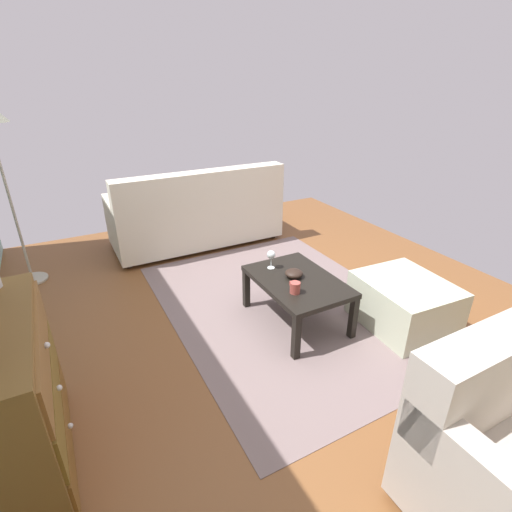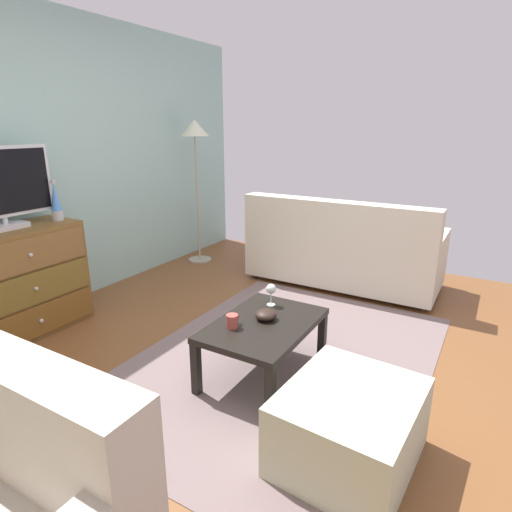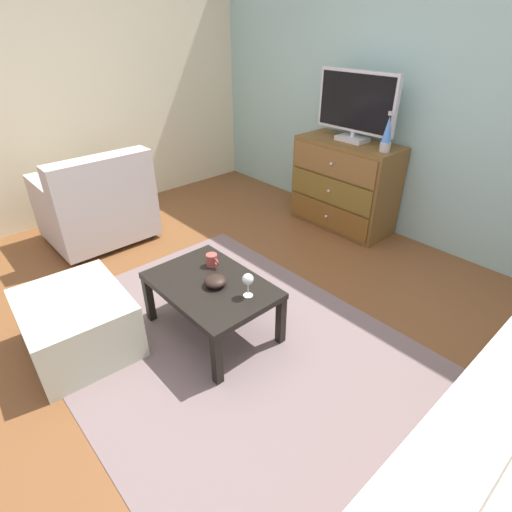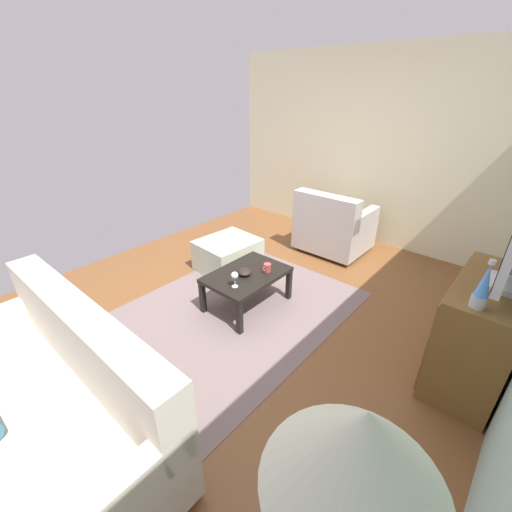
% 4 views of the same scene
% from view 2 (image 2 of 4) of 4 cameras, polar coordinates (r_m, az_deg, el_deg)
% --- Properties ---
extents(ground_plane, '(5.56, 4.68, 0.05)m').
position_cam_2_polar(ground_plane, '(3.05, -1.58, -14.96)').
color(ground_plane, brown).
extents(wall_accent_rear, '(5.56, 0.12, 2.56)m').
position_cam_2_polar(wall_accent_rear, '(4.12, -27.95, 10.82)').
color(wall_accent_rear, '#94BBB4').
rests_on(wall_accent_rear, ground_plane).
extents(area_rug, '(2.60, 1.90, 0.01)m').
position_cam_2_polar(area_rug, '(3.10, 3.66, -13.77)').
color(area_rug, slate).
rests_on(area_rug, ground_plane).
extents(dresser, '(0.99, 0.49, 0.85)m').
position_cam_2_polar(dresser, '(3.79, -29.46, -3.16)').
color(dresser, brown).
rests_on(dresser, ground_plane).
extents(lava_lamp, '(0.09, 0.09, 0.33)m').
position_cam_2_polar(lava_lamp, '(3.82, -25.32, 6.51)').
color(lava_lamp, '#B7B7BC').
rests_on(lava_lamp, dresser).
extents(coffee_table, '(0.83, 0.57, 0.39)m').
position_cam_2_polar(coffee_table, '(2.78, 1.04, -9.79)').
color(coffee_table, black).
rests_on(coffee_table, ground_plane).
extents(wine_glass, '(0.07, 0.07, 0.16)m').
position_cam_2_polar(wine_glass, '(2.96, 2.05, -4.53)').
color(wine_glass, silver).
rests_on(wine_glass, coffee_table).
extents(mug, '(0.11, 0.08, 0.08)m').
position_cam_2_polar(mug, '(2.67, -3.19, -8.71)').
color(mug, '#A5463F').
rests_on(mug, coffee_table).
extents(bowl_decorative, '(0.14, 0.14, 0.06)m').
position_cam_2_polar(bowl_decorative, '(2.78, 1.33, -7.91)').
color(bowl_decorative, black).
rests_on(bowl_decorative, coffee_table).
extents(couch_large, '(0.85, 1.90, 0.92)m').
position_cam_2_polar(couch_large, '(4.45, 11.47, 0.52)').
color(couch_large, '#332319').
rests_on(couch_large, ground_plane).
extents(ottoman, '(0.74, 0.65, 0.38)m').
position_cam_2_polar(ottoman, '(2.27, 12.46, -21.46)').
color(ottoman, '#B8BFA6').
rests_on(ottoman, ground_plane).
extents(standing_lamp, '(0.32, 0.32, 1.66)m').
position_cam_2_polar(standing_lamp, '(5.04, -8.19, 14.99)').
color(standing_lamp, '#A59E8C').
rests_on(standing_lamp, ground_plane).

